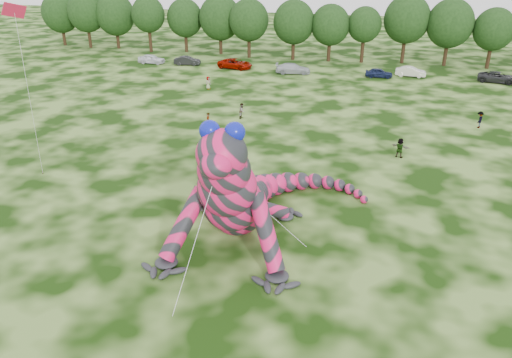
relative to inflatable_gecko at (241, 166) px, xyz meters
The scene contains 28 objects.
ground 5.99m from the inflatable_gecko, 37.08° to the right, with size 240.00×240.00×0.00m, color #16330A.
inflatable_gecko is the anchor object (origin of this frame).
flying_kite 17.51m from the inflatable_gecko, behind, with size 3.44×3.70×14.12m.
tree_0 76.47m from the inflatable_gecko, 132.09° to the left, with size 6.91×6.22×9.51m, color black, non-canonical shape.
tree_1 71.54m from the inflatable_gecko, 129.04° to the left, with size 6.74×6.07×9.81m, color black, non-canonical shape.
tree_2 68.88m from the inflatable_gecko, 125.22° to the left, with size 7.04×6.34×9.64m, color black, non-canonical shape.
tree_3 63.48m from the inflatable_gecko, 120.71° to the left, with size 5.81×5.23×9.44m, color black, non-canonical shape.
tree_4 62.09m from the inflatable_gecko, 115.11° to the left, with size 6.22×5.60×9.06m, color black, non-canonical shape.
tree_5 59.36m from the inflatable_gecko, 109.52° to the left, with size 7.16×6.44×9.80m, color black, non-canonical shape.
tree_6 56.04m from the inflatable_gecko, 104.74° to the left, with size 6.52×5.86×9.49m, color black, non-canonical shape.
tree_7 54.74m from the inflatable_gecko, 97.12° to the left, with size 6.68×6.01×9.48m, color black, non-canonical shape.
tree_8 54.50m from the inflatable_gecko, 90.97° to the left, with size 6.14×5.53×8.94m, color black, non-canonical shape.
tree_9 55.03m from the inflatable_gecko, 85.45° to the left, with size 5.27×4.74×8.68m, color black, non-canonical shape.
tree_10 57.10m from the inflatable_gecko, 79.21° to the left, with size 7.09×6.38×10.50m, color black, non-canonical shape.
tree_11 58.27m from the inflatable_gecko, 72.95° to the left, with size 7.01×6.31×10.07m, color black, non-canonical shape.
tree_12 59.96m from the inflatable_gecko, 67.12° to the left, with size 5.99×5.39×8.97m, color black, non-canonical shape.
car_0 53.66m from the inflatable_gecko, 121.63° to the left, with size 1.72×4.27×1.46m, color white.
car_1 51.12m from the inflatable_gecko, 115.70° to the left, with size 1.44×4.12×1.36m, color black.
car_2 47.73m from the inflatable_gecko, 107.23° to the left, with size 2.46×5.33×1.48m, color #880B00.
car_3 44.79m from the inflatable_gecko, 96.30° to the left, with size 2.07×5.08×1.48m, color #B2B5BC.
car_4 45.84m from the inflatable_gecko, 80.64° to the left, with size 1.55×3.85×1.31m, color #161E43.
car_5 48.37m from the inflatable_gecko, 75.81° to the left, with size 1.48×4.24×1.40m, color silver.
car_6 51.81m from the inflatable_gecko, 63.17° to the left, with size 2.40×5.21×1.45m, color #252528.
spectator_5 18.45m from the inflatable_gecko, 55.70° to the left, with size 1.63×0.52×1.76m, color gray.
spectator_0 19.87m from the inflatable_gecko, 116.06° to the left, with size 0.66×0.43×1.81m, color gray.
spectator_1 23.28m from the inflatable_gecko, 105.91° to the left, with size 0.81×0.63×1.67m, color gray.
spectator_4 35.95m from the inflatable_gecko, 113.05° to the left, with size 0.80×0.52×1.64m, color gray.
spectator_2 31.29m from the inflatable_gecko, 54.29° to the left, with size 1.11×0.64×1.72m, color gray.
Camera 1 is at (4.90, -25.34, 16.91)m, focal length 35.00 mm.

